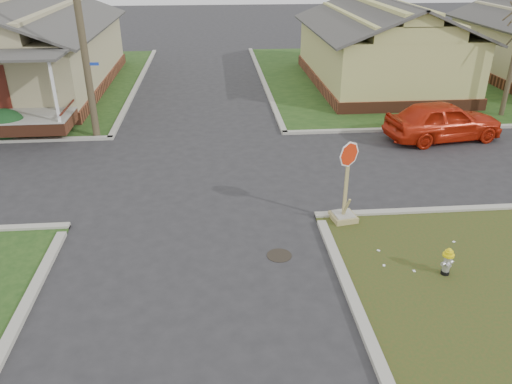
{
  "coord_description": "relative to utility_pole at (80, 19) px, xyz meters",
  "views": [
    {
      "loc": [
        0.68,
        -11.13,
        7.13
      ],
      "look_at": [
        1.73,
        1.0,
        1.1
      ],
      "focal_mm": 35.0,
      "sensor_mm": 36.0,
      "label": 1
    }
  ],
  "objects": [
    {
      "name": "ground",
      "position": [
        4.2,
        -8.9,
        -4.66
      ],
      "size": [
        120.0,
        120.0,
        0.0
      ],
      "primitive_type": "plane",
      "color": "#27272A",
      "rests_on": "ground"
    },
    {
      "name": "fire_hydrant",
      "position": [
        10.25,
        -10.6,
        -4.21
      ],
      "size": [
        0.27,
        0.27,
        0.72
      ],
      "rotation": [
        0.0,
        0.0,
        0.3
      ],
      "color": "black",
      "rests_on": "ground"
    },
    {
      "name": "tree_mid_right",
      "position": [
        18.2,
        1.3,
        -2.51
      ],
      "size": [
        0.22,
        0.22,
        4.2
      ],
      "primitive_type": "cylinder",
      "color": "#403424",
      "rests_on": "verge_far_right"
    },
    {
      "name": "corner_house",
      "position": [
        -5.8,
        7.78,
        -2.38
      ],
      "size": [
        10.1,
        15.5,
        5.3
      ],
      "color": "brown",
      "rests_on": "ground"
    },
    {
      "name": "side_house_yellow",
      "position": [
        14.2,
        7.6,
        -2.47
      ],
      "size": [
        7.6,
        11.6,
        4.7
      ],
      "color": "brown",
      "rests_on": "ground"
    },
    {
      "name": "stop_sign",
      "position": [
        8.46,
        -7.79,
        -4.09
      ],
      "size": [
        0.68,
        0.66,
        2.4
      ],
      "rotation": [
        0.0,
        0.0,
        0.18
      ],
      "color": "tan",
      "rests_on": "ground"
    },
    {
      "name": "utility_pole",
      "position": [
        0.0,
        0.0,
        0.0
      ],
      "size": [
        1.8,
        0.28,
        9.0
      ],
      "color": "#403424",
      "rests_on": "ground"
    },
    {
      "name": "red_sedan",
      "position": [
        14.08,
        -1.49,
        -3.86
      ],
      "size": [
        4.92,
        2.57,
        1.6
      ],
      "primitive_type": "imported",
      "rotation": [
        0.0,
        0.0,
        1.72
      ],
      "color": "red",
      "rests_on": "ground"
    },
    {
      "name": "manhole",
      "position": [
        6.4,
        -9.4,
        -4.66
      ],
      "size": [
        0.64,
        0.64,
        0.01
      ],
      "primitive_type": "cylinder",
      "color": "black",
      "rests_on": "ground"
    },
    {
      "name": "hedge_right",
      "position": [
        -3.61,
        0.08,
        -4.02
      ],
      "size": [
        1.54,
        1.26,
        1.18
      ],
      "primitive_type": "ellipsoid",
      "color": "black",
      "rests_on": "verge_far_left"
    },
    {
      "name": "curbs",
      "position": [
        4.2,
        -3.9,
        -4.66
      ],
      "size": [
        80.0,
        40.0,
        0.12
      ],
      "primitive_type": null,
      "color": "#A9A698",
      "rests_on": "ground"
    }
  ]
}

